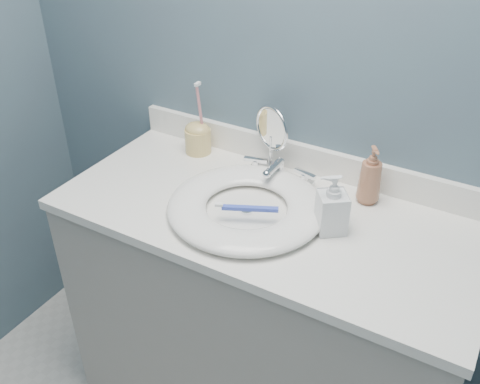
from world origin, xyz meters
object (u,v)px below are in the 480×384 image
Objects in this scene: soap_bottle_amber at (371,175)px; soap_bottle_clear at (333,204)px; toothbrush_holder at (198,136)px; makeup_mirror at (272,135)px.

soap_bottle_amber reaches higher than soap_bottle_clear.
toothbrush_holder is (-0.55, 0.19, -0.03)m from soap_bottle_clear.
soap_bottle_clear is (-0.04, -0.18, -0.00)m from soap_bottle_amber.
soap_bottle_amber is at bearing -0.43° from toothbrush_holder.
toothbrush_holder is at bearing -145.64° from soap_bottle_clear.
makeup_mirror is at bearing -162.84° from soap_bottle_clear.
soap_bottle_clear is 0.67× the size of toothbrush_holder.
toothbrush_holder reaches higher than soap_bottle_amber.
soap_bottle_amber is (0.33, -0.03, -0.03)m from makeup_mirror.
makeup_mirror reaches higher than soap_bottle_clear.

